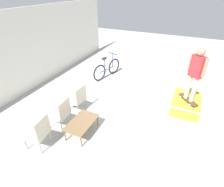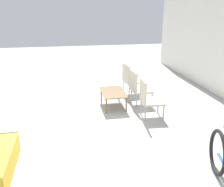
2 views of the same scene
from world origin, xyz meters
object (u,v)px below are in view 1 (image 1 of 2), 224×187
object	(u,v)px
patio_chair_left	(39,132)
patio_chair_right	(78,98)
skateboard_on_ramp	(188,99)
coffee_table	(82,123)
patio_chair_center	(61,112)
bicycle	(107,69)
person_skater	(196,71)
skate_ramp_box	(186,104)

from	to	relation	value
patio_chair_left	patio_chair_right	world-z (taller)	same
skateboard_on_ramp	coffee_table	world-z (taller)	skateboard_on_ramp
patio_chair_center	patio_chair_right	xyz separation A→B (m)	(0.85, 0.00, 0.00)
skateboard_on_ramp	bicycle	bearing A→B (deg)	29.81
patio_chair_right	bicycle	world-z (taller)	bicycle
person_skater	patio_chair_center	bearing A→B (deg)	71.55
skate_ramp_box	patio_chair_right	xyz separation A→B (m)	(-1.62, 3.25, 0.32)
skate_ramp_box	patio_chair_center	distance (m)	4.09
coffee_table	patio_chair_right	distance (m)	1.11
skateboard_on_ramp	patio_chair_center	xyz separation A→B (m)	(-2.34, 3.28, 0.04)
coffee_table	patio_chair_left	bearing A→B (deg)	140.94
coffee_table	bicycle	bearing A→B (deg)	15.11
skate_ramp_box	person_skater	distance (m)	1.29
patio_chair_right	coffee_table	bearing A→B (deg)	42.72
patio_chair_left	bicycle	bearing A→B (deg)	175.64
patio_chair_left	patio_chair_right	xyz separation A→B (m)	(1.71, -0.00, 0.00)
skateboard_on_ramp	patio_chair_right	bearing A→B (deg)	73.11
coffee_table	patio_chair_center	size ratio (longest dim) A/B	1.06
skate_ramp_box	bicycle	bearing A→B (deg)	72.86
skateboard_on_ramp	patio_chair_left	xyz separation A→B (m)	(-3.20, 3.28, 0.04)
patio_chair_center	bicycle	world-z (taller)	bicycle
patio_chair_left	person_skater	bearing A→B (deg)	126.47
patio_chair_left	coffee_table	bearing A→B (deg)	133.09
skate_ramp_box	skateboard_on_ramp	xyz separation A→B (m)	(-0.13, -0.03, 0.27)
skateboard_on_ramp	patio_chair_center	world-z (taller)	patio_chair_center
skateboard_on_ramp	patio_chair_left	distance (m)	4.58
coffee_table	skateboard_on_ramp	bearing A→B (deg)	-47.75
coffee_table	bicycle	size ratio (longest dim) A/B	0.60
patio_chair_left	patio_chair_center	world-z (taller)	same
coffee_table	patio_chair_right	bearing A→B (deg)	38.81
skate_ramp_box	patio_chair_center	xyz separation A→B (m)	(-2.47, 3.25, 0.32)
bicycle	person_skater	bearing A→B (deg)	-92.66
patio_chair_left	bicycle	xyz separation A→B (m)	(4.41, 0.27, -0.11)
patio_chair_center	patio_chair_right	bearing A→B (deg)	177.01
coffee_table	patio_chair_left	world-z (taller)	patio_chair_left
skate_ramp_box	coffee_table	size ratio (longest dim) A/B	1.34
patio_chair_right	bicycle	bearing A→B (deg)	-170.37
person_skater	coffee_table	world-z (taller)	person_skater
skateboard_on_ramp	bicycle	size ratio (longest dim) A/B	0.43
skateboard_on_ramp	patio_chair_right	size ratio (longest dim) A/B	0.76
skateboard_on_ramp	person_skater	world-z (taller)	person_skater
patio_chair_left	skate_ramp_box	bearing A→B (deg)	127.81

